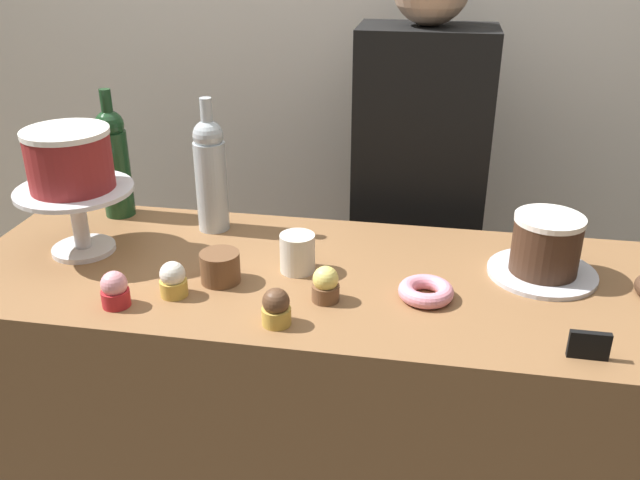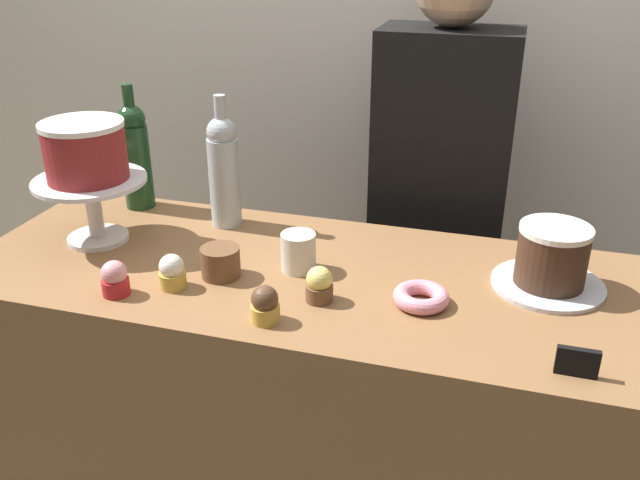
% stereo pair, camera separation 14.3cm
% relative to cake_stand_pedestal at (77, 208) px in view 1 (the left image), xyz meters
% --- Properties ---
extents(back_wall, '(6.00, 0.05, 2.60)m').
position_rel_cake_stand_pedestal_xyz_m(back_wall, '(0.56, 0.85, 0.24)').
color(back_wall, silver).
rests_on(back_wall, ground_plane).
extents(display_counter, '(1.58, 0.58, 0.95)m').
position_rel_cake_stand_pedestal_xyz_m(display_counter, '(0.56, -0.01, -0.58)').
color(display_counter, brown).
rests_on(display_counter, ground_plane).
extents(cake_stand_pedestal, '(0.26, 0.26, 0.16)m').
position_rel_cake_stand_pedestal_xyz_m(cake_stand_pedestal, '(0.00, 0.00, 0.00)').
color(cake_stand_pedestal, silver).
rests_on(cake_stand_pedestal, display_counter).
extents(white_layer_cake, '(0.19, 0.19, 0.13)m').
position_rel_cake_stand_pedestal_xyz_m(white_layer_cake, '(0.00, 0.00, 0.12)').
color(white_layer_cake, maroon).
rests_on(white_layer_cake, cake_stand_pedestal).
extents(silver_serving_platter, '(0.23, 0.23, 0.01)m').
position_rel_cake_stand_pedestal_xyz_m(silver_serving_platter, '(1.03, 0.07, -0.10)').
color(silver_serving_platter, silver).
rests_on(silver_serving_platter, display_counter).
extents(chocolate_round_cake, '(0.14, 0.14, 0.13)m').
position_rel_cake_stand_pedestal_xyz_m(chocolate_round_cake, '(1.03, 0.07, -0.03)').
color(chocolate_round_cake, '#3D2619').
rests_on(chocolate_round_cake, silver_serving_platter).
extents(wine_bottle_clear, '(0.08, 0.08, 0.33)m').
position_rel_cake_stand_pedestal_xyz_m(wine_bottle_clear, '(0.26, 0.18, 0.04)').
color(wine_bottle_clear, '#B2BCC1').
rests_on(wine_bottle_clear, display_counter).
extents(wine_bottle_green, '(0.08, 0.08, 0.33)m').
position_rel_cake_stand_pedestal_xyz_m(wine_bottle_green, '(-0.01, 0.22, 0.04)').
color(wine_bottle_green, '#193D1E').
rests_on(wine_bottle_green, display_counter).
extents(cupcake_strawberry, '(0.06, 0.06, 0.07)m').
position_rel_cake_stand_pedestal_xyz_m(cupcake_strawberry, '(0.18, -0.22, -0.07)').
color(cupcake_strawberry, red).
rests_on(cupcake_strawberry, display_counter).
extents(cupcake_chocolate, '(0.06, 0.06, 0.07)m').
position_rel_cake_stand_pedestal_xyz_m(cupcake_chocolate, '(0.51, -0.23, -0.07)').
color(cupcake_chocolate, gold).
rests_on(cupcake_chocolate, display_counter).
extents(cupcake_lemon, '(0.06, 0.06, 0.07)m').
position_rel_cake_stand_pedestal_xyz_m(cupcake_lemon, '(0.59, -0.12, -0.07)').
color(cupcake_lemon, brown).
rests_on(cupcake_lemon, display_counter).
extents(cupcake_vanilla, '(0.06, 0.06, 0.07)m').
position_rel_cake_stand_pedestal_xyz_m(cupcake_vanilla, '(0.28, -0.16, -0.07)').
color(cupcake_vanilla, gold).
rests_on(cupcake_vanilla, display_counter).
extents(donut_pink, '(0.11, 0.11, 0.03)m').
position_rel_cake_stand_pedestal_xyz_m(donut_pink, '(0.78, -0.08, -0.09)').
color(donut_pink, pink).
rests_on(donut_pink, display_counter).
extents(cookie_stack, '(0.08, 0.08, 0.07)m').
position_rel_cake_stand_pedestal_xyz_m(cookie_stack, '(0.36, -0.08, -0.07)').
color(cookie_stack, brown).
rests_on(cookie_stack, display_counter).
extents(price_sign_chalkboard, '(0.07, 0.01, 0.05)m').
position_rel_cake_stand_pedestal_xyz_m(price_sign_chalkboard, '(1.07, -0.24, -0.08)').
color(price_sign_chalkboard, black).
rests_on(price_sign_chalkboard, display_counter).
extents(coffee_cup_ceramic, '(0.08, 0.08, 0.08)m').
position_rel_cake_stand_pedestal_xyz_m(coffee_cup_ceramic, '(0.51, -0.01, -0.06)').
color(coffee_cup_ceramic, silver).
rests_on(coffee_cup_ceramic, display_counter).
extents(barista_figure, '(0.36, 0.22, 1.60)m').
position_rel_cake_stand_pedestal_xyz_m(barista_figure, '(0.74, 0.53, -0.22)').
color(barista_figure, black).
rests_on(barista_figure, ground_plane).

